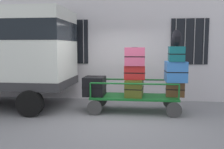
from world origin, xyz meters
TOP-DOWN VIEW (x-y plane):
  - ground_plane at (0.00, 0.00)m, footprint 40.00×40.00m
  - building_wall at (0.00, 2.22)m, footprint 12.00×0.37m
  - van at (-3.62, 0.66)m, footprint 4.31×2.14m
  - luggage_cart at (0.45, 0.48)m, footprint 2.49×1.05m
  - cart_railing at (0.45, 0.48)m, footprint 2.38×0.92m
  - suitcase_left_bottom at (-0.68, 0.45)m, footprint 0.60×0.67m
  - suitcase_midleft_bottom at (0.45, 0.48)m, footprint 0.53×0.76m
  - suitcase_midleft_middle at (0.45, 0.50)m, footprint 0.59×0.41m
  - suitcase_midleft_top at (0.45, 0.47)m, footprint 0.57×0.47m
  - suitcase_center_bottom at (1.58, 0.52)m, footprint 0.52×0.28m
  - suitcase_center_middle at (1.58, 0.49)m, footprint 0.58×0.65m
  - suitcase_center_top at (1.58, 0.49)m, footprint 0.44×0.70m
  - backpack at (1.58, 0.52)m, footprint 0.27×0.22m

SIDE VIEW (x-z plane):
  - ground_plane at x=0.00m, z-range 0.00..0.00m
  - luggage_cart at x=0.45m, z-range 0.14..0.59m
  - suitcase_center_bottom at x=1.58m, z-range 0.45..0.87m
  - suitcase_midleft_bottom at x=0.45m, z-range 0.45..0.92m
  - suitcase_left_bottom at x=-0.68m, z-range 0.45..0.99m
  - cart_railing at x=0.45m, z-range 0.59..1.02m
  - suitcase_midleft_middle at x=0.45m, z-range 0.92..1.31m
  - suitcase_center_middle at x=1.58m, z-range 0.87..1.44m
  - suitcase_midleft_top at x=0.45m, z-range 1.31..1.82m
  - suitcase_center_top at x=1.58m, z-range 1.44..1.84m
  - van at x=-3.62m, z-range 0.32..3.23m
  - backpack at x=1.58m, z-range 1.84..2.28m
  - building_wall at x=0.00m, z-range 0.00..5.00m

